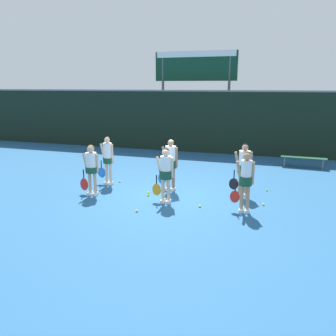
{
  "coord_description": "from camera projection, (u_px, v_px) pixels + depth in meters",
  "views": [
    {
      "loc": [
        2.87,
        -9.35,
        3.39
      ],
      "look_at": [
        -0.02,
        -0.01,
        0.9
      ],
      "focal_mm": 35.0,
      "sensor_mm": 36.0,
      "label": 1
    }
  ],
  "objects": [
    {
      "name": "tennis_ball_4",
      "position": [
        148.0,
        193.0,
        10.51
      ],
      "size": [
        0.07,
        0.07,
        0.07
      ],
      "primitive_type": "sphere",
      "color": "#CCE033",
      "rests_on": "ground_plane"
    },
    {
      "name": "player_5",
      "position": [
        244.0,
        166.0,
        10.08
      ],
      "size": [
        0.66,
        0.39,
        1.66
      ],
      "rotation": [
        0.0,
        0.0,
        0.18
      ],
      "color": "tan",
      "rests_on": "ground_plane"
    },
    {
      "name": "player_4",
      "position": [
        170.0,
        161.0,
        10.64
      ],
      "size": [
        0.68,
        0.4,
        1.69
      ],
      "rotation": [
        0.0,
        0.0,
        -0.1
      ],
      "color": "#8C664C",
      "rests_on": "ground_plane"
    },
    {
      "name": "tennis_ball_2",
      "position": [
        200.0,
        206.0,
        9.33
      ],
      "size": [
        0.07,
        0.07,
        0.07
      ],
      "primitive_type": "sphere",
      "color": "#CCE033",
      "rests_on": "ground_plane"
    },
    {
      "name": "tennis_ball_0",
      "position": [
        148.0,
        195.0,
        10.28
      ],
      "size": [
        0.07,
        0.07,
        0.07
      ],
      "primitive_type": "sphere",
      "color": "#CCE033",
      "rests_on": "ground_plane"
    },
    {
      "name": "player_2",
      "position": [
        246.0,
        177.0,
        8.77
      ],
      "size": [
        0.61,
        0.33,
        1.69
      ],
      "rotation": [
        0.0,
        0.0,
        0.03
      ],
      "color": "tan",
      "rests_on": "ground_plane"
    },
    {
      "name": "bench_courtside",
      "position": [
        304.0,
        159.0,
        13.78
      ],
      "size": [
        1.84,
        0.47,
        0.44
      ],
      "rotation": [
        0.0,
        0.0,
        -0.06
      ],
      "color": "#19472D",
      "rests_on": "ground_plane"
    },
    {
      "name": "ground_plane",
      "position": [
        169.0,
        196.0,
        10.32
      ],
      "size": [
        140.0,
        140.0,
        0.0
      ],
      "primitive_type": "plane",
      "color": "#235684"
    },
    {
      "name": "tennis_ball_3",
      "position": [
        137.0,
        211.0,
        8.99
      ],
      "size": [
        0.07,
        0.07,
        0.07
      ],
      "primitive_type": "sphere",
      "color": "#CCE033",
      "rests_on": "ground_plane"
    },
    {
      "name": "tennis_ball_6",
      "position": [
        120.0,
        182.0,
        11.72
      ],
      "size": [
        0.06,
        0.06,
        0.06
      ],
      "primitive_type": "sphere",
      "color": "#CCE033",
      "rests_on": "ground_plane"
    },
    {
      "name": "scoreboard",
      "position": [
        195.0,
        72.0,
        17.52
      ],
      "size": [
        4.45,
        0.15,
        5.13
      ],
      "color": "#515156",
      "rests_on": "ground_plane"
    },
    {
      "name": "player_3",
      "position": [
        108.0,
        157.0,
        11.28
      ],
      "size": [
        0.64,
        0.34,
        1.68
      ],
      "rotation": [
        0.0,
        0.0,
        -0.07
      ],
      "color": "beige",
      "rests_on": "ground_plane"
    },
    {
      "name": "player_1",
      "position": [
        166.0,
        171.0,
        9.49
      ],
      "size": [
        0.65,
        0.37,
        1.64
      ],
      "rotation": [
        0.0,
        0.0,
        -0.0
      ],
      "color": "beige",
      "rests_on": "ground_plane"
    },
    {
      "name": "tennis_ball_1",
      "position": [
        267.0,
        190.0,
        10.77
      ],
      "size": [
        0.07,
        0.07,
        0.07
      ],
      "primitive_type": "sphere",
      "color": "#CCE033",
      "rests_on": "ground_plane"
    },
    {
      "name": "tennis_ball_7",
      "position": [
        103.0,
        176.0,
        12.36
      ],
      "size": [
        0.07,
        0.07,
        0.07
      ],
      "primitive_type": "sphere",
      "color": "#CCE033",
      "rests_on": "ground_plane"
    },
    {
      "name": "player_0",
      "position": [
        91.0,
        166.0,
        10.19
      ],
      "size": [
        0.67,
        0.39,
        1.6
      ],
      "rotation": [
        0.0,
        0.0,
        0.02
      ],
      "color": "tan",
      "rests_on": "ground_plane"
    },
    {
      "name": "tennis_ball_5",
      "position": [
        264.0,
        204.0,
        9.47
      ],
      "size": [
        0.07,
        0.07,
        0.07
      ],
      "primitive_type": "sphere",
      "color": "#CCE033",
      "rests_on": "ground_plane"
    },
    {
      "name": "fence_windscreen",
      "position": [
        210.0,
        122.0,
        16.46
      ],
      "size": [
        60.0,
        0.08,
        3.15
      ],
      "color": "black",
      "rests_on": "ground_plane"
    }
  ]
}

